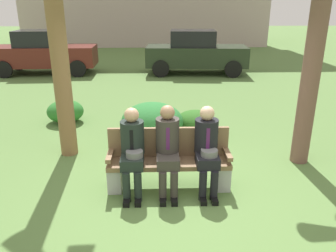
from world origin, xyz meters
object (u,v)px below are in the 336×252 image
at_px(seated_man_left, 132,147).
at_px(seated_man_right, 207,146).
at_px(shrub_mid_lawn, 65,111).
at_px(parked_car_far, 196,52).
at_px(shrub_far_lawn, 195,123).
at_px(seated_man_middle, 168,145).
at_px(shrub_near_bench, 152,122).
at_px(park_bench, 169,161).
at_px(parked_car_near, 44,52).

relative_size(seated_man_left, seated_man_right, 0.99).
xyz_separation_m(shrub_mid_lawn, parked_car_far, (3.70, 5.77, 0.57)).
bearing_deg(shrub_mid_lawn, seated_man_left, -60.71).
bearing_deg(parked_car_far, seated_man_left, -102.07).
xyz_separation_m(shrub_mid_lawn, shrub_far_lawn, (2.95, -0.93, 0.00)).
xyz_separation_m(seated_man_middle, seated_man_right, (0.57, -0.01, -0.01)).
xyz_separation_m(seated_man_left, parked_car_far, (1.91, 8.95, 0.13)).
bearing_deg(shrub_near_bench, shrub_far_lawn, 16.40).
distance_m(seated_man_left, seated_man_right, 1.07).
bearing_deg(park_bench, shrub_near_bench, 98.13).
bearing_deg(seated_man_middle, parked_car_far, 81.04).
bearing_deg(shrub_far_lawn, shrub_near_bench, -163.60).
bearing_deg(shrub_mid_lawn, park_bench, -52.83).
height_order(park_bench, shrub_near_bench, park_bench).
distance_m(seated_man_left, shrub_mid_lawn, 3.68).
height_order(park_bench, seated_man_middle, seated_man_middle).
distance_m(park_bench, parked_car_near, 10.12).
bearing_deg(shrub_far_lawn, seated_man_left, -117.29).
bearing_deg(park_bench, shrub_mid_lawn, 127.17).
bearing_deg(parked_car_far, shrub_near_bench, -103.35).
relative_size(park_bench, shrub_far_lawn, 2.11).
bearing_deg(seated_man_left, shrub_near_bench, 82.52).
relative_size(park_bench, parked_car_near, 0.46).
bearing_deg(shrub_far_lawn, shrub_mid_lawn, 162.53).
bearing_deg(shrub_mid_lawn, seated_man_right, -48.09).
distance_m(seated_man_right, shrub_near_bench, 2.17).
relative_size(shrub_near_bench, shrub_far_lawn, 1.46).
xyz_separation_m(parked_car_near, parked_car_far, (5.95, -0.20, 0.00)).
distance_m(shrub_near_bench, shrub_mid_lawn, 2.37).
xyz_separation_m(seated_man_middle, shrub_near_bench, (-0.24, 1.98, -0.33)).
distance_m(shrub_far_lawn, parked_car_near, 8.66).
distance_m(seated_man_middle, shrub_mid_lawn, 3.94).
relative_size(shrub_mid_lawn, shrub_far_lawn, 0.98).
bearing_deg(parked_car_near, shrub_far_lawn, -52.97).
bearing_deg(seated_man_middle, parked_car_near, 116.43).
xyz_separation_m(park_bench, parked_car_near, (-4.57, 9.02, 0.42)).
bearing_deg(seated_man_right, parked_car_near, 119.18).
relative_size(seated_man_right, shrub_near_bench, 1.02).
distance_m(shrub_near_bench, parked_car_far, 7.17).
bearing_deg(shrub_near_bench, shrub_mid_lawn, 149.75).
bearing_deg(park_bench, seated_man_middle, -99.83).
xyz_separation_m(seated_man_middle, shrub_mid_lawn, (-2.29, 3.17, -0.46)).
bearing_deg(shrub_far_lawn, seated_man_middle, -106.35).
xyz_separation_m(shrub_near_bench, shrub_far_lawn, (0.90, 0.27, -0.12)).
bearing_deg(shrub_near_bench, parked_car_far, 76.65).
distance_m(seated_man_right, shrub_mid_lawn, 4.30).
height_order(seated_man_right, parked_car_far, parked_car_far).
distance_m(seated_man_middle, parked_car_far, 9.05).
distance_m(shrub_mid_lawn, parked_car_near, 6.41).
height_order(seated_man_right, shrub_near_bench, seated_man_right).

